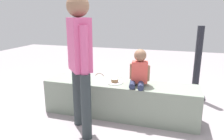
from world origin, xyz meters
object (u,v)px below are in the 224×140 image
child_seated (139,70)px  gift_bag (120,87)px  handbag_black_leather (138,96)px  water_bottle_far_side (119,97)px  handbag_brown_canvas (100,82)px  party_cup_red (188,107)px  water_bottle_near_gift (186,101)px  cake_box_white (166,98)px  adult_standing (80,53)px  cake_plate (115,81)px

child_seated → gift_bag: 1.05m
handbag_black_leather → gift_bag: bearing=152.0°
water_bottle_far_side → gift_bag: bearing=102.6°
child_seated → gift_bag: (-0.47, 0.76, -0.54)m
handbag_brown_canvas → gift_bag: bearing=-34.1°
party_cup_red → water_bottle_far_side: bearing=-178.4°
gift_bag → water_bottle_near_gift: bearing=-8.9°
water_bottle_far_side → cake_box_white: water_bottle_far_side is taller
party_cup_red → handbag_brown_canvas: size_ratio=0.41×
water_bottle_near_gift → party_cup_red: 0.15m
cake_box_white → party_cup_red: bearing=-36.8°
child_seated → cake_box_white: 1.00m
child_seated → handbag_black_leather: (-0.10, 0.57, -0.59)m
water_bottle_near_gift → cake_box_white: bearing=160.9°
adult_standing → cake_box_white: bearing=51.7°
child_seated → gift_bag: size_ratio=1.37×
child_seated → handbag_brown_canvas: (-0.97, 1.10, -0.60)m
adult_standing → party_cup_red: size_ratio=14.12×
child_seated → party_cup_red: 1.04m
cake_plate → party_cup_red: (1.02, 0.45, -0.45)m
water_bottle_far_side → cake_box_white: size_ratio=0.67×
party_cup_red → child_seated: bearing=-146.8°
cake_plate → water_bottle_near_gift: cake_plate is taller
gift_bag → cake_plate: bearing=-80.1°
child_seated → cake_box_white: bearing=62.9°
water_bottle_near_gift → cake_box_white: 0.33m
child_seated → handbag_black_leather: child_seated is taller
cake_box_white → handbag_black_leather: (-0.46, -0.12, 0.04)m
child_seated → water_bottle_far_side: size_ratio=2.16×
cake_box_white → handbag_brown_canvas: size_ratio=1.19×
water_bottle_far_side → handbag_black_leather: handbag_black_leather is taller
cake_plate → cake_box_white: 1.07m
gift_bag → water_bottle_far_side: 0.36m
handbag_black_leather → child_seated: bearing=-79.7°
water_bottle_far_side → cake_plate: bearing=-82.4°
adult_standing → party_cup_red: 1.85m
handbag_black_leather → handbag_brown_canvas: bearing=148.4°
gift_bag → water_bottle_near_gift: (1.13, -0.18, -0.06)m
water_bottle_far_side → handbag_brown_canvas: handbag_brown_canvas is taller
gift_bag → handbag_black_leather: 0.42m
party_cup_red → handbag_black_leather: 0.79m
party_cup_red → handbag_black_leather: bearing=171.2°
gift_bag → party_cup_red: 1.20m
water_bottle_far_side → adult_standing: bearing=-102.7°
water_bottle_near_gift → handbag_black_leather: (-0.76, -0.02, 0.01)m
party_cup_red → handbag_brown_canvas: handbag_brown_canvas is taller
child_seated → adult_standing: adult_standing is taller
party_cup_red → handbag_brown_canvas: (-1.65, 0.66, 0.04)m
child_seated → water_bottle_far_side: 0.83m
handbag_black_leather → water_bottle_near_gift: bearing=1.4°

